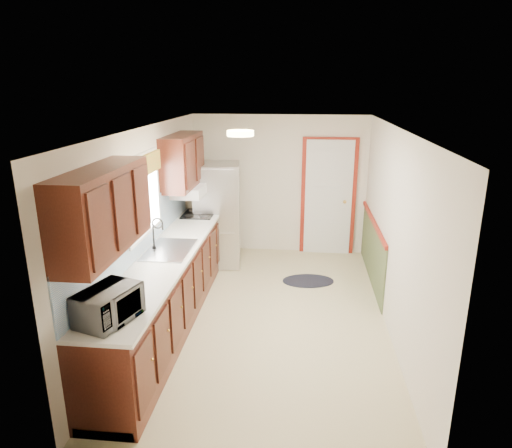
# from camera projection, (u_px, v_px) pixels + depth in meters

# --- Properties ---
(room_shell) EXTENTS (3.20, 5.20, 2.52)m
(room_shell) POSITION_uv_depth(u_px,v_px,m) (268.00, 228.00, 5.56)
(room_shell) COLOR #CABE8E
(room_shell) RESTS_ON ground
(kitchen_run) EXTENTS (0.63, 4.00, 2.20)m
(kitchen_run) POSITION_uv_depth(u_px,v_px,m) (164.00, 263.00, 5.52)
(kitchen_run) COLOR #3D160D
(kitchen_run) RESTS_ON ground
(back_wall_trim) EXTENTS (1.12, 2.30, 2.08)m
(back_wall_trim) POSITION_uv_depth(u_px,v_px,m) (337.00, 208.00, 7.66)
(back_wall_trim) COLOR maroon
(back_wall_trim) RESTS_ON ground
(ceiling_fixture) EXTENTS (0.30, 0.30, 0.06)m
(ceiling_fixture) POSITION_uv_depth(u_px,v_px,m) (240.00, 133.00, 5.06)
(ceiling_fixture) COLOR #FFD88C
(ceiling_fixture) RESTS_ON room_shell
(microwave) EXTENTS (0.44, 0.60, 0.36)m
(microwave) POSITION_uv_depth(u_px,v_px,m) (108.00, 302.00, 3.85)
(microwave) COLOR white
(microwave) RESTS_ON kitchen_run
(refrigerator) EXTENTS (0.77, 0.75, 1.68)m
(refrigerator) POSITION_uv_depth(u_px,v_px,m) (218.00, 215.00, 7.43)
(refrigerator) COLOR #B7B7BC
(refrigerator) RESTS_ON ground
(rug) EXTENTS (0.84, 0.60, 0.01)m
(rug) POSITION_uv_depth(u_px,v_px,m) (308.00, 281.00, 6.96)
(rug) COLOR black
(rug) RESTS_ON ground
(cooktop) EXTENTS (0.47, 0.57, 0.02)m
(cooktop) POSITION_uv_depth(u_px,v_px,m) (199.00, 214.00, 7.09)
(cooktop) COLOR black
(cooktop) RESTS_ON kitchen_run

